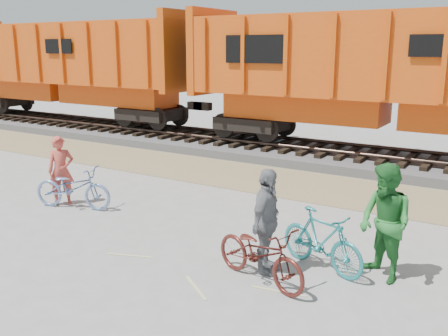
{
  "coord_description": "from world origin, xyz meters",
  "views": [
    {
      "loc": [
        5.09,
        -7.24,
        3.79
      ],
      "look_at": [
        -0.34,
        1.5,
        1.3
      ],
      "focal_mm": 40.0,
      "sensor_mm": 36.0,
      "label": 1
    }
  ],
  "objects": [
    {
      "name": "bicycle_maroon",
      "position": [
        1.58,
        -0.47,
        0.5
      ],
      "size": [
        2.03,
        1.2,
        1.01
      ],
      "primitive_type": "imported",
      "rotation": [
        0.0,
        0.0,
        1.27
      ],
      "color": "#511D17",
      "rests_on": "ground"
    },
    {
      "name": "person_man",
      "position": [
        3.26,
        0.74,
        0.99
      ],
      "size": [
        1.22,
        1.17,
        1.97
      ],
      "primitive_type": "imported",
      "rotation": [
        0.0,
        0.0,
        -0.63
      ],
      "color": "#25722D",
      "rests_on": "ground"
    },
    {
      "name": "person_solo",
      "position": [
        -4.58,
        0.74,
        0.85
      ],
      "size": [
        0.7,
        0.74,
        1.7
      ],
      "primitive_type": "imported",
      "rotation": [
        0.0,
        0.0,
        0.91
      ],
      "color": "#C2483A",
      "rests_on": "ground"
    },
    {
      "name": "ground",
      "position": [
        0.0,
        0.0,
        0.0
      ],
      "size": [
        120.0,
        120.0,
        0.0
      ],
      "primitive_type": "plane",
      "color": "#9E9E99",
      "rests_on": "ground"
    },
    {
      "name": "gravel_strip",
      "position": [
        0.0,
        5.5,
        0.01
      ],
      "size": [
        120.0,
        3.0,
        0.02
      ],
      "primitive_type": "cube",
      "color": "tan",
      "rests_on": "ground"
    },
    {
      "name": "person_woman",
      "position": [
        1.48,
        -0.07,
        0.92
      ],
      "size": [
        0.59,
        1.13,
        1.84
      ],
      "primitive_type": "imported",
      "rotation": [
        0.0,
        0.0,
        1.7
      ],
      "color": "gray",
      "rests_on": "ground"
    },
    {
      "name": "track",
      "position": [
        0.0,
        9.0,
        0.47
      ],
      "size": [
        120.0,
        2.6,
        0.24
      ],
      "color": "black",
      "rests_on": "ballast_bed"
    },
    {
      "name": "bicycle_blue",
      "position": [
        -4.08,
        0.64,
        0.52
      ],
      "size": [
        2.08,
        1.24,
        1.03
      ],
      "primitive_type": "imported",
      "rotation": [
        0.0,
        0.0,
        1.88
      ],
      "color": "#6B87BA",
      "rests_on": "ground"
    },
    {
      "name": "hopper_car_center",
      "position": [
        1.37,
        9.0,
        3.01
      ],
      "size": [
        14.0,
        3.13,
        4.65
      ],
      "color": "black",
      "rests_on": "track"
    },
    {
      "name": "ballast_bed",
      "position": [
        0.0,
        9.0,
        0.15
      ],
      "size": [
        120.0,
        4.0,
        0.3
      ],
      "primitive_type": "cube",
      "color": "slate",
      "rests_on": "ground"
    },
    {
      "name": "bicycle_teal",
      "position": [
        2.26,
        0.54,
        0.53
      ],
      "size": [
        1.84,
        1.07,
        1.07
      ],
      "primitive_type": "imported",
      "rotation": [
        0.0,
        0.0,
        1.23
      ],
      "color": "teal",
      "rests_on": "ground"
    },
    {
      "name": "hopper_car_left",
      "position": [
        -13.63,
        9.0,
        3.01
      ],
      "size": [
        14.0,
        3.13,
        4.65
      ],
      "color": "black",
      "rests_on": "track"
    }
  ]
}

